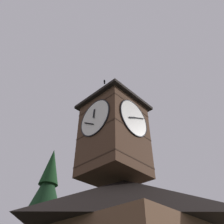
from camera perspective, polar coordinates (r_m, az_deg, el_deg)
The scene contains 4 objects.
clock_tower at distance 18.44m, azimuth 0.45°, elevation -4.38°, with size 4.83×4.83×9.34m.
moon at distance 61.07m, azimuth -17.08°, elevation -24.48°, with size 2.14×2.14×2.14m.
flying_bird_high at distance 28.46m, azimuth -1.89°, elevation 7.59°, with size 0.64×0.62×0.14m.
flying_bird_low at distance 23.41m, azimuth 0.23°, elevation 6.49°, with size 0.49×0.62×0.12m.
Camera 1 is at (13.18, 7.22, 2.06)m, focal length 36.60 mm.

